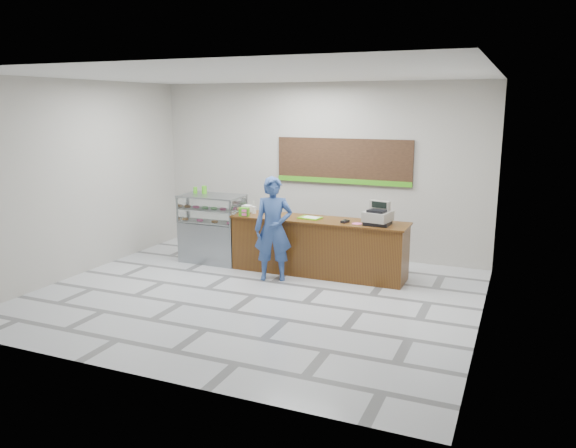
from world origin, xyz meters
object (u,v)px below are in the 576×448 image
at_px(display_case, 213,228).
at_px(customer, 273,229).
at_px(cash_register, 378,216).
at_px(serving_tray, 310,218).
at_px(sales_counter, 318,247).

relative_size(display_case, customer, 0.72).
distance_m(display_case, cash_register, 3.36).
bearing_deg(display_case, serving_tray, 0.17).
bearing_deg(display_case, customer, -21.06).
distance_m(display_case, customer, 1.73).
bearing_deg(cash_register, serving_tray, -171.71).
bearing_deg(customer, cash_register, -1.51).
xyz_separation_m(display_case, serving_tray, (2.05, 0.01, 0.37)).
xyz_separation_m(sales_counter, cash_register, (1.10, -0.04, 0.66)).
xyz_separation_m(cash_register, serving_tray, (-1.27, 0.05, -0.14)).
relative_size(sales_counter, serving_tray, 7.50).
height_order(display_case, customer, customer).
bearing_deg(serving_tray, sales_counter, 7.34).
height_order(display_case, cash_register, cash_register).
bearing_deg(serving_tray, display_case, -170.47).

